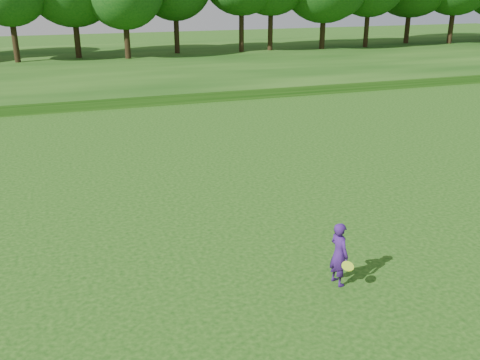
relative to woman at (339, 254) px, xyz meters
name	(u,v)px	position (x,y,z in m)	size (l,w,h in m)	color
ground	(236,266)	(-1.95, 1.56, -0.76)	(140.00, 140.00, 0.00)	#12400C
berm	(101,67)	(-1.95, 35.56, -0.46)	(130.00, 30.00, 0.60)	#12400C
walking_path	(125,104)	(-1.95, 21.56, -0.74)	(130.00, 1.60, 0.04)	gray
woman	(339,254)	(0.00, 0.00, 0.00)	(0.45, 0.85, 1.53)	#3C186F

